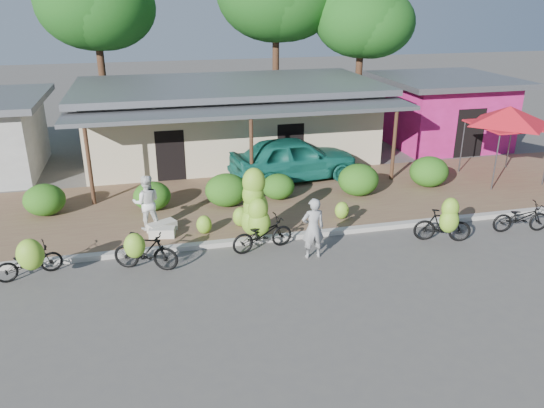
# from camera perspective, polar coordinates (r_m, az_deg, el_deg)

# --- Properties ---
(ground) EXTENTS (100.00, 100.00, 0.00)m
(ground) POSITION_cam_1_polar(r_m,az_deg,el_deg) (14.31, 2.82, -7.20)
(ground) COLOR #514E4B
(ground) RESTS_ON ground
(sidewalk) EXTENTS (60.00, 6.00, 0.12)m
(sidewalk) POSITION_cam_1_polar(r_m,az_deg,el_deg) (18.69, -1.48, 0.15)
(sidewalk) COLOR brown
(sidewalk) RESTS_ON ground
(curb) EXTENTS (60.00, 0.25, 0.15)m
(curb) POSITION_cam_1_polar(r_m,az_deg,el_deg) (16.00, 0.81, -3.61)
(curb) COLOR #A8A399
(curb) RESTS_ON ground
(shop_main) EXTENTS (13.00, 8.50, 3.35)m
(shop_main) POSITION_cam_1_polar(r_m,az_deg,el_deg) (23.79, -4.59, 8.98)
(shop_main) COLOR #C2AE93
(shop_main) RESTS_ON ground
(shop_pink) EXTENTS (6.00, 6.00, 3.25)m
(shop_pink) POSITION_cam_1_polar(r_m,az_deg,el_deg) (27.50, 17.84, 9.63)
(shop_pink) COLOR #C81E7B
(shop_pink) RESTS_ON ground
(tree_far_center) EXTENTS (5.55, 5.46, 8.71)m
(tree_far_center) POSITION_cam_1_polar(r_m,az_deg,el_deg) (28.20, -19.02, 19.98)
(tree_far_center) COLOR #4A301D
(tree_far_center) RESTS_ON ground
(tree_near_right) EXTENTS (4.98, 4.85, 7.71)m
(tree_near_right) POSITION_cam_1_polar(r_m,az_deg,el_deg) (28.80, 9.21, 19.29)
(tree_near_right) COLOR #4A301D
(tree_near_right) RESTS_ON ground
(hedge_0) EXTENTS (1.34, 1.20, 1.04)m
(hedge_0) POSITION_cam_1_polar(r_m,az_deg,el_deg) (18.85, -23.28, 0.41)
(hedge_0) COLOR #255613
(hedge_0) RESTS_ON sidewalk
(hedge_1) EXTENTS (1.24, 1.12, 0.97)m
(hedge_1) POSITION_cam_1_polar(r_m,az_deg,el_deg) (18.20, -12.78, 0.84)
(hedge_1) COLOR #255613
(hedge_1) RESTS_ON sidewalk
(hedge_2) EXTENTS (1.45, 1.30, 1.13)m
(hedge_2) POSITION_cam_1_polar(r_m,az_deg,el_deg) (18.14, -4.94, 1.51)
(hedge_2) COLOR #255613
(hedge_2) RESTS_ON sidewalk
(hedge_3) EXTENTS (1.17, 1.05, 0.91)m
(hedge_3) POSITION_cam_1_polar(r_m,az_deg,el_deg) (18.72, 0.67, 1.88)
(hedge_3) COLOR #255613
(hedge_3) RESTS_ON sidewalk
(hedge_4) EXTENTS (1.47, 1.32, 1.15)m
(hedge_4) POSITION_cam_1_polar(r_m,az_deg,el_deg) (19.30, 9.28, 2.58)
(hedge_4) COLOR #255613
(hedge_4) RESTS_ON sidewalk
(hedge_5) EXTENTS (1.47, 1.32, 1.14)m
(hedge_5) POSITION_cam_1_polar(r_m,az_deg,el_deg) (20.81, 16.53, 3.36)
(hedge_5) COLOR #255613
(hedge_5) RESTS_ON sidewalk
(red_canopy) EXTENTS (3.50, 3.50, 2.86)m
(red_canopy) POSITION_cam_1_polar(r_m,az_deg,el_deg) (22.26, 24.14, 8.65)
(red_canopy) COLOR #59595E
(red_canopy) RESTS_ON sidewalk
(bike_far_left) EXTENTS (1.76, 1.44, 1.33)m
(bike_far_left) POSITION_cam_1_polar(r_m,az_deg,el_deg) (14.99, -24.68, -5.47)
(bike_far_left) COLOR black
(bike_far_left) RESTS_ON ground
(bike_left) EXTENTS (1.84, 1.39, 1.35)m
(bike_left) POSITION_cam_1_polar(r_m,az_deg,el_deg) (14.43, -13.61, -4.88)
(bike_left) COLOR black
(bike_left) RESTS_ON ground
(bike_center) EXTENTS (1.96, 1.39, 2.32)m
(bike_center) POSITION_cam_1_polar(r_m,az_deg,el_deg) (15.28, -1.52, -1.43)
(bike_center) COLOR black
(bike_center) RESTS_ON ground
(bike_right) EXTENTS (1.74, 1.35, 1.61)m
(bike_right) POSITION_cam_1_polar(r_m,az_deg,el_deg) (16.33, 18.06, -1.92)
(bike_right) COLOR black
(bike_right) RESTS_ON ground
(bike_far_right) EXTENTS (1.86, 0.88, 0.94)m
(bike_far_right) POSITION_cam_1_polar(r_m,az_deg,el_deg) (18.12, 25.21, -1.32)
(bike_far_right) COLOR black
(bike_far_right) RESTS_ON ground
(loose_banana_a) EXTENTS (0.46, 0.39, 0.58)m
(loose_banana_a) POSITION_cam_1_polar(r_m,az_deg,el_deg) (16.17, -7.32, -2.21)
(loose_banana_a) COLOR #7BBF2F
(loose_banana_a) RESTS_ON sidewalk
(loose_banana_b) EXTENTS (0.51, 0.43, 0.63)m
(loose_banana_b) POSITION_cam_1_polar(r_m,az_deg,el_deg) (16.56, -3.38, -1.38)
(loose_banana_b) COLOR #7BBF2F
(loose_banana_b) RESTS_ON sidewalk
(loose_banana_c) EXTENTS (0.46, 0.39, 0.57)m
(loose_banana_c) POSITION_cam_1_polar(r_m,az_deg,el_deg) (17.25, 7.52, -0.68)
(loose_banana_c) COLOR #7BBF2F
(loose_banana_c) RESTS_ON sidewalk
(sack_near) EXTENTS (0.94, 0.74, 0.30)m
(sack_near) POSITION_cam_1_polar(r_m,az_deg,el_deg) (16.57, -11.74, -2.42)
(sack_near) COLOR beige
(sack_near) RESTS_ON sidewalk
(sack_far) EXTENTS (0.81, 0.52, 0.28)m
(sack_far) POSITION_cam_1_polar(r_m,az_deg,el_deg) (16.23, -11.73, -2.99)
(sack_far) COLOR beige
(sack_far) RESTS_ON sidewalk
(vendor) EXTENTS (0.65, 0.43, 1.76)m
(vendor) POSITION_cam_1_polar(r_m,az_deg,el_deg) (14.68, 4.44, -2.61)
(vendor) COLOR gray
(vendor) RESTS_ON ground
(bystander) EXTENTS (0.87, 0.69, 1.74)m
(bystander) POSITION_cam_1_polar(r_m,az_deg,el_deg) (16.59, -13.33, 0.15)
(bystander) COLOR white
(bystander) RESTS_ON sidewalk
(teal_van) EXTENTS (5.20, 2.60, 1.70)m
(teal_van) POSITION_cam_1_polar(r_m,az_deg,el_deg) (20.65, 2.35, 4.93)
(teal_van) COLOR #166556
(teal_van) RESTS_ON sidewalk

